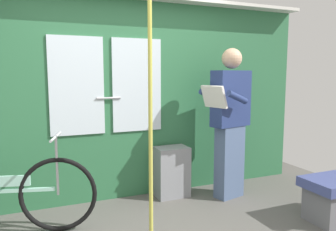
{
  "coord_description": "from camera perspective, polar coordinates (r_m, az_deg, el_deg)",
  "views": [
    {
      "loc": [
        -1.02,
        -2.59,
        1.5
      ],
      "look_at": [
        0.32,
        0.62,
        1.06
      ],
      "focal_mm": 35.04,
      "sensor_mm": 36.0,
      "label": 1
    }
  ],
  "objects": [
    {
      "name": "train_door_wall",
      "position": [
        3.95,
        -7.74,
        3.51
      ],
      "size": [
        4.85,
        0.28,
        2.4
      ],
      "color": "#2D6B42",
      "rests_on": "ground_plane"
    },
    {
      "name": "trash_bin_by_wall",
      "position": [
        4.09,
        0.65,
        -9.74
      ],
      "size": [
        0.4,
        0.28,
        0.62
      ],
      "primitive_type": "cube",
      "color": "gray",
      "rests_on": "ground_plane"
    },
    {
      "name": "handrail_pole",
      "position": [
        2.8,
        -3.08,
        0.62
      ],
      "size": [
        0.04,
        0.04,
        2.36
      ],
      "primitive_type": "cylinder",
      "color": "#C6C14C",
      "rests_on": "ground_plane"
    },
    {
      "name": "passenger_reading_newspaper",
      "position": [
        3.99,
        10.71,
        -0.76
      ],
      "size": [
        0.63,
        0.57,
        1.8
      ],
      "rotation": [
        0.0,
        0.0,
        3.38
      ],
      "color": "slate",
      "rests_on": "ground_plane"
    }
  ]
}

